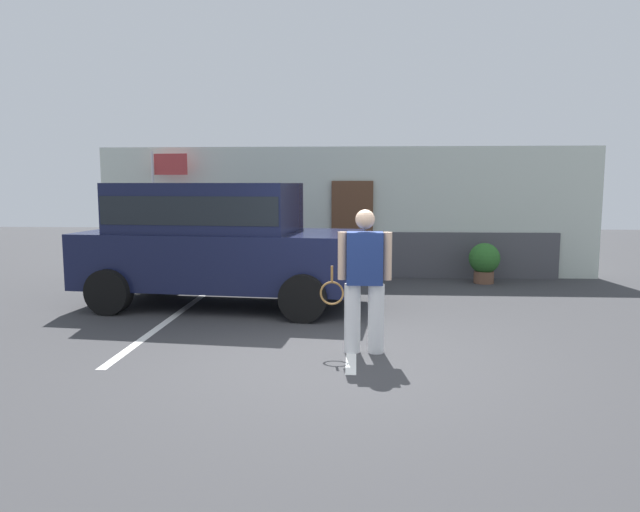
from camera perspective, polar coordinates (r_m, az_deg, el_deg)
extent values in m
plane|color=#38383A|center=(7.07, 1.56, -9.70)|extent=(40.00, 40.00, 0.00)
cube|color=silver|center=(8.96, -14.86, -6.31)|extent=(0.12, 4.40, 0.01)
cube|color=silver|center=(8.52, 3.15, -6.78)|extent=(0.12, 4.40, 0.01)
cube|color=silver|center=(12.96, 2.53, 4.31)|extent=(10.91, 0.30, 2.84)
cube|color=#4C4C51|center=(12.84, 2.49, 0.15)|extent=(9.16, 0.10, 0.99)
cube|color=brown|center=(12.76, 3.15, 2.61)|extent=(0.90, 0.06, 2.10)
cube|color=#141938|center=(9.90, -9.45, -0.22)|extent=(4.77, 2.35, 0.90)
cube|color=#141938|center=(9.91, -10.92, 4.69)|extent=(3.06, 2.04, 0.80)
cube|color=black|center=(9.91, -10.92, 4.57)|extent=(3.01, 2.05, 0.44)
cylinder|color=black|center=(10.51, 0.31, -2.13)|extent=(0.74, 0.33, 0.72)
cylinder|color=black|center=(8.67, -1.64, -4.11)|extent=(0.74, 0.33, 0.72)
cylinder|color=black|center=(11.40, -15.27, -1.65)|extent=(0.74, 0.33, 0.72)
cylinder|color=black|center=(9.73, -19.90, -3.30)|extent=(0.74, 0.33, 0.72)
cylinder|color=white|center=(7.13, 5.49, -6.08)|extent=(0.20, 0.20, 0.84)
cylinder|color=white|center=(7.13, 3.17, -6.07)|extent=(0.20, 0.20, 0.84)
cube|color=navy|center=(7.00, 4.39, -0.21)|extent=(0.43, 0.27, 0.63)
sphere|color=beige|center=(6.96, 4.42, 3.59)|extent=(0.23, 0.23, 0.23)
cylinder|color=beige|center=(7.01, 6.59, -0.01)|extent=(0.11, 0.11, 0.57)
cylinder|color=beige|center=(7.00, 2.19, 0.02)|extent=(0.11, 0.11, 0.57)
torus|color=olive|center=(7.12, 1.16, -3.64)|extent=(0.37, 0.03, 0.37)
cylinder|color=olive|center=(7.08, 1.17, -1.78)|extent=(0.03, 0.03, 0.20)
cylinder|color=brown|center=(12.53, 15.67, -1.99)|extent=(0.41, 0.41, 0.25)
sphere|color=#2D6B28|center=(12.47, 15.73, -0.21)|extent=(0.63, 0.63, 0.63)
cylinder|color=silver|center=(13.23, -15.87, 3.87)|extent=(0.05, 0.05, 2.73)
cube|color=#B23838|center=(13.10, -14.36, 8.66)|extent=(0.75, 0.10, 0.45)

